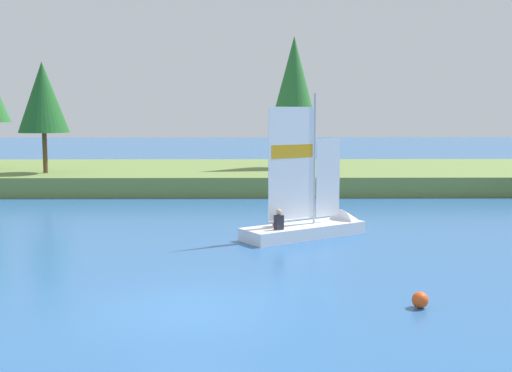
{
  "coord_description": "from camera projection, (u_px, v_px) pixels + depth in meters",
  "views": [
    {
      "loc": [
        1.27,
        -13.38,
        4.28
      ],
      "look_at": [
        1.6,
        13.29,
        1.2
      ],
      "focal_mm": 44.15,
      "sensor_mm": 36.0,
      "label": 1
    }
  ],
  "objects": [
    {
      "name": "sailboat",
      "position": [
        321.0,
        224.0,
        22.32
      ],
      "size": [
        4.99,
        3.86,
        5.38
      ],
      "rotation": [
        0.0,
        0.0,
        0.57
      ],
      "color": "white",
      "rests_on": "ground"
    },
    {
      "name": "ground_plane",
      "position": [
        191.0,
        310.0,
        13.76
      ],
      "size": [
        200.0,
        200.0,
        0.0
      ],
      "primitive_type": "plane",
      "color": "#2D609E"
    },
    {
      "name": "shoreline_tree_midright",
      "position": [
        294.0,
        79.0,
        37.27
      ],
      "size": [
        2.65,
        2.65,
        7.78
      ],
      "color": "brown",
      "rests_on": "shore_bank"
    },
    {
      "name": "shore_bank",
      "position": [
        228.0,
        175.0,
        38.42
      ],
      "size": [
        80.0,
        13.08,
        1.03
      ],
      "primitive_type": "cube",
      "color": "olive",
      "rests_on": "ground"
    },
    {
      "name": "channel_buoy",
      "position": [
        420.0,
        300.0,
        13.9
      ],
      "size": [
        0.37,
        0.37,
        0.37
      ],
      "primitive_type": "sphere",
      "color": "#E54C19",
      "rests_on": "ground"
    },
    {
      "name": "shoreline_tree_centre",
      "position": [
        43.0,
        97.0,
        34.06
      ],
      "size": [
        2.71,
        2.71,
        6.04
      ],
      "color": "brown",
      "rests_on": "shore_bank"
    }
  ]
}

